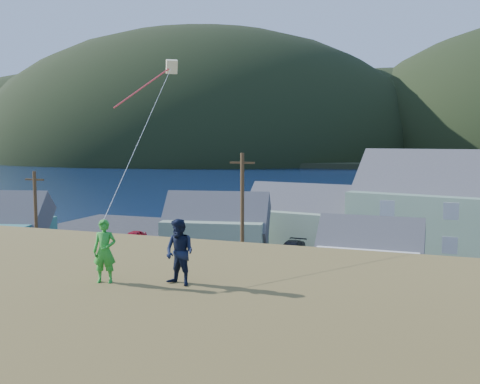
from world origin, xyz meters
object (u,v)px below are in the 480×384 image
(shed_white, at_px, (370,254))
(shed_palegreen_far, at_px, (299,216))
(shed_palegreen_near, at_px, (216,226))
(kite_flyer_green, at_px, (105,251))
(wharf, at_px, (314,217))
(kite_flyer_navy, at_px, (180,252))

(shed_white, relative_size, shed_palegreen_far, 0.64)
(shed_palegreen_near, xyz_separation_m, shed_white, (14.58, -5.92, -0.32))
(shed_palegreen_near, height_order, kite_flyer_green, kite_flyer_green)
(kite_flyer_green, bearing_deg, shed_palegreen_near, 91.37)
(shed_palegreen_near, height_order, shed_palegreen_far, shed_palegreen_far)
(shed_palegreen_near, height_order, shed_white, shed_palegreen_near)
(wharf, height_order, shed_palegreen_far, shed_palegreen_far)
(shed_white, bearing_deg, shed_palegreen_near, 158.36)
(shed_palegreen_far, bearing_deg, kite_flyer_green, -73.79)
(shed_palegreen_near, relative_size, shed_palegreen_far, 0.89)
(shed_palegreen_near, xyz_separation_m, kite_flyer_navy, (13.15, -34.21, 5.33))
(shed_palegreen_near, distance_m, kite_flyer_green, 36.81)
(wharf, bearing_deg, shed_palegreen_far, -83.77)
(wharf, relative_size, shed_palegreen_near, 2.44)
(shed_white, relative_size, kite_flyer_navy, 4.86)
(wharf, bearing_deg, kite_flyer_navy, -81.27)
(kite_flyer_green, distance_m, kite_flyer_navy, 1.84)
(shed_palegreen_near, distance_m, kite_flyer_navy, 37.04)
(wharf, xyz_separation_m, kite_flyer_green, (7.11, -58.48, 7.52))
(shed_palegreen_near, relative_size, kite_flyer_green, 6.94)
(wharf, xyz_separation_m, kite_flyer_navy, (8.91, -58.08, 7.54))
(shed_white, height_order, kite_flyer_green, kite_flyer_green)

